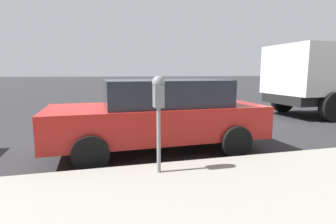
{
  "coord_description": "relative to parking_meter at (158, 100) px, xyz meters",
  "views": [
    {
      "loc": [
        -6.41,
        0.61,
        1.7
      ],
      "look_at": [
        -2.19,
        -0.47,
        1.04
      ],
      "focal_mm": 28.0,
      "sensor_mm": 36.0,
      "label": 1
    }
  ],
  "objects": [
    {
      "name": "parking_meter",
      "position": [
        0.0,
        0.0,
        0.0
      ],
      "size": [
        0.21,
        0.19,
        1.49
      ],
      "color": "gray",
      "rests_on": "sidewalk"
    },
    {
      "name": "car_red",
      "position": [
        1.69,
        -0.38,
        -0.49
      ],
      "size": [
        2.16,
        4.59,
        1.54
      ],
      "rotation": [
        0.0,
        0.0,
        0.03
      ],
      "color": "#B21E19",
      "rests_on": "ground_plane"
    },
    {
      "name": "ground_plane",
      "position": [
        2.61,
        0.22,
        -1.3
      ],
      "size": [
        220.0,
        220.0,
        0.0
      ],
      "primitive_type": "plane",
      "color": "#2B2B2D"
    }
  ]
}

